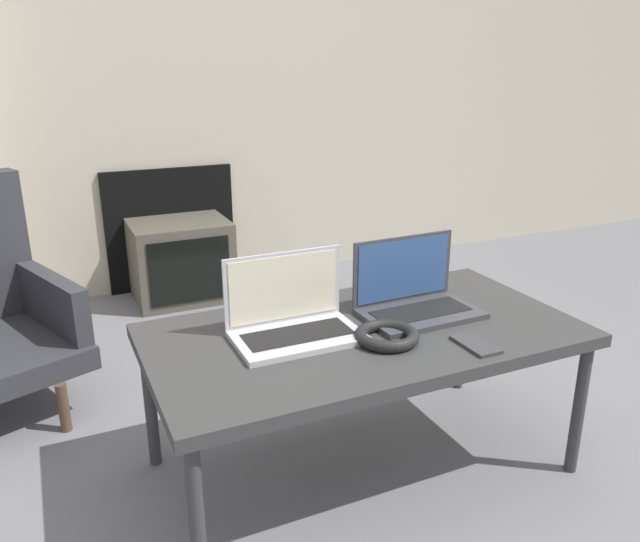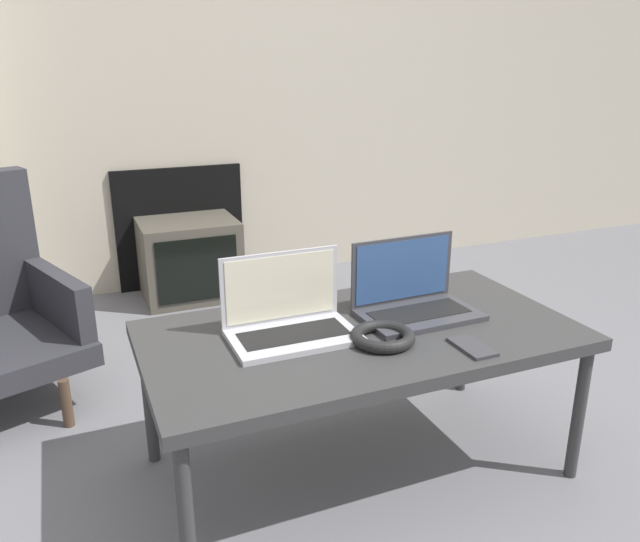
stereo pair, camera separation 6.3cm
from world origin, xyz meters
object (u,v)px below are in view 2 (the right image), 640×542
at_px(headphones, 383,337).
at_px(tv, 190,259).
at_px(phone, 472,347).
at_px(laptop_left, 289,317).
at_px(laptop_right, 413,297).

relative_size(headphones, tv, 0.36).
bearing_deg(phone, laptop_left, 146.69).
relative_size(laptop_left, phone, 2.54).
xyz_separation_m(laptop_right, tv, (-0.36, 1.59, -0.30)).
bearing_deg(headphones, phone, -31.92).
bearing_deg(tv, laptop_left, -91.22).
distance_m(laptop_right, tv, 1.66).
relative_size(laptop_right, phone, 2.57).
xyz_separation_m(laptop_right, headphones, (-0.18, -0.15, -0.03)).
distance_m(laptop_left, laptop_right, 0.39).
relative_size(headphones, phone, 1.28).
distance_m(headphones, tv, 1.77).
height_order(laptop_right, headphones, laptop_right).
height_order(headphones, phone, headphones).
height_order(laptop_right, tv, laptop_right).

